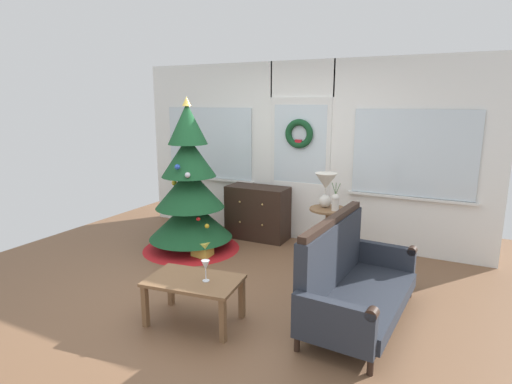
{
  "coord_description": "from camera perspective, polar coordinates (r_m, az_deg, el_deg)",
  "views": [
    {
      "loc": [
        2.1,
        -3.54,
        2.0
      ],
      "look_at": [
        0.05,
        0.55,
        1.0
      ],
      "focal_mm": 29.32,
      "sensor_mm": 36.0,
      "label": 1
    }
  ],
  "objects": [
    {
      "name": "back_wall_with_door",
      "position": [
        6.04,
        6.13,
        5.44
      ],
      "size": [
        5.2,
        0.19,
        2.55
      ],
      "color": "white",
      "rests_on": "ground"
    },
    {
      "name": "christmas_tree",
      "position": [
        5.7,
        -9.02,
        -0.52
      ],
      "size": [
        1.33,
        1.33,
        2.06
      ],
      "color": "#4C331E",
      "rests_on": "ground"
    },
    {
      "name": "dresser_cabinet",
      "position": [
        6.16,
        0.23,
        -2.82
      ],
      "size": [
        0.9,
        0.45,
        0.78
      ],
      "color": "black",
      "rests_on": "ground"
    },
    {
      "name": "ground_plane",
      "position": [
        4.58,
        -3.76,
        -13.61
      ],
      "size": [
        6.76,
        6.76,
        0.0
      ],
      "primitive_type": "plane",
      "color": "brown"
    },
    {
      "name": "gift_box",
      "position": [
        5.51,
        -7.33,
        -7.79
      ],
      "size": [
        0.23,
        0.2,
        0.23
      ],
      "primitive_type": "cube",
      "color": "#D8C64C",
      "rests_on": "ground"
    },
    {
      "name": "table_lamp",
      "position": [
        5.33,
        9.5,
        0.9
      ],
      "size": [
        0.28,
        0.28,
        0.44
      ],
      "color": "silver",
      "rests_on": "side_table"
    },
    {
      "name": "wine_glass",
      "position": [
        3.8,
        -6.89,
        -10.01
      ],
      "size": [
        0.08,
        0.08,
        0.2
      ],
      "color": "silver",
      "rests_on": "coffee_table"
    },
    {
      "name": "settee_sofa",
      "position": [
        4.04,
        12.73,
        -11.66
      ],
      "size": [
        0.81,
        1.64,
        0.96
      ],
      "color": "black",
      "rests_on": "ground"
    },
    {
      "name": "flower_vase",
      "position": [
        5.23,
        10.78,
        -1.25
      ],
      "size": [
        0.11,
        0.1,
        0.35
      ],
      "color": "beige",
      "rests_on": "side_table"
    },
    {
      "name": "side_table",
      "position": [
        5.39,
        9.8,
        -4.23
      ],
      "size": [
        0.5,
        0.48,
        0.68
      ],
      "color": "brown",
      "rests_on": "ground"
    },
    {
      "name": "coffee_table",
      "position": [
        3.93,
        -8.46,
        -12.51
      ],
      "size": [
        0.9,
        0.62,
        0.42
      ],
      "color": "brown",
      "rests_on": "ground"
    }
  ]
}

